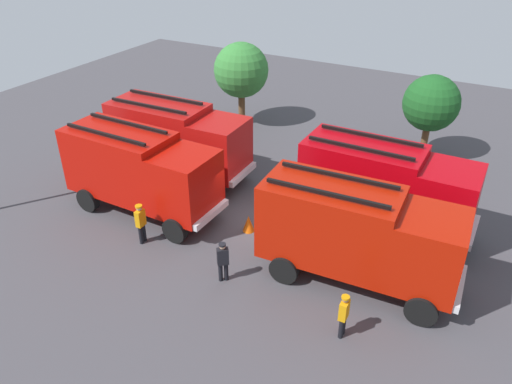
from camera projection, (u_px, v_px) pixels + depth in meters
ground_plane at (256, 219)px, 22.20m from camera, size 49.50×49.50×0.00m
fire_truck_0 at (140, 169)px, 21.72m from camera, size 7.23×2.83×3.88m
fire_truck_1 at (358, 232)px, 17.60m from camera, size 7.32×3.06×3.88m
fire_truck_2 at (178, 137)px, 24.66m from camera, size 7.27×2.92×3.88m
fire_truck_3 at (386, 184)px, 20.57m from camera, size 7.20×2.76×3.88m
firefighter_0 at (157, 124)px, 29.35m from camera, size 0.47×0.46×1.64m
firefighter_1 at (141, 222)px, 20.23m from camera, size 0.29×0.43×1.77m
firefighter_2 at (344, 314)px, 15.83m from camera, size 0.27×0.43×1.64m
firefighter_3 at (291, 180)px, 23.26m from camera, size 0.48×0.43×1.74m
firefighter_4 at (223, 260)px, 18.19m from camera, size 0.48×0.46×1.65m
tree_0 at (241, 71)px, 29.96m from camera, size 3.29×3.29×5.09m
tree_1 at (431, 103)px, 26.09m from camera, size 2.95×2.95×4.57m
traffic_cone_0 at (331, 173)px, 25.34m from camera, size 0.39×0.39×0.56m
traffic_cone_1 at (249, 223)px, 21.25m from camera, size 0.51×0.51×0.73m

